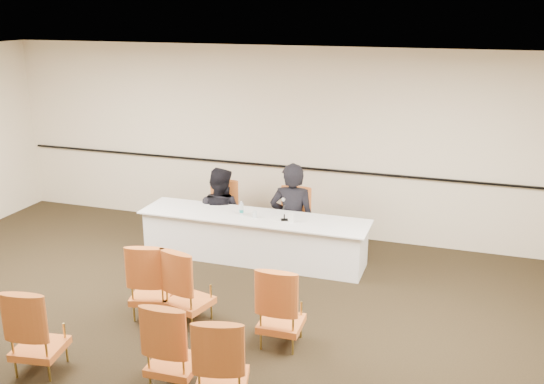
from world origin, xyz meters
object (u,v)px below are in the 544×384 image
Objects in this scene: coffee_cup at (291,218)px; aud_chair_back_mid at (174,344)px; aud_chair_back_left at (38,328)px; aud_chair_back_right at (222,360)px; panelist_second_chair at (220,212)px; water_bottle at (241,208)px; aud_chair_front_left at (151,278)px; panelist_second at (220,218)px; microphone at (284,211)px; panel_table at (253,238)px; aud_chair_front_mid at (189,285)px; drinking_glass at (255,214)px; panelist_main_chair at (292,221)px; panelist_main at (292,223)px; aud_chair_front_right at (281,305)px.

aud_chair_back_mid reaches higher than coffee_cup.
aud_chair_back_mid is at bearing -1.92° from aud_chair_back_left.
aud_chair_back_left is 1.00× the size of aud_chair_back_right.
panelist_second_chair reaches higher than water_bottle.
aud_chair_front_left and aud_chair_back_left have the same top height.
aud_chair_back_left is 1.00× the size of aud_chair_back_mid.
panelist_second is 5.58× the size of microphone.
panelist_second_chair is at bearing 132.18° from microphone.
aud_chair_back_mid is (0.35, -3.17, 0.14)m from panel_table.
aud_chair_front_mid is (-0.08, -1.96, 0.14)m from panel_table.
water_bottle is 0.24m from drinking_glass.
panelist_second_chair is 1.40m from microphone.
aud_chair_back_right is (1.65, -3.80, 0.00)m from panelist_second_chair.
panelist_main_chair is 4.16m from aud_chair_back_left.
panelist_second_chair is at bearing -7.00° from panelist_main.
aud_chair_front_left is at bearing 60.75° from panelist_main.
microphone reaches higher than panelist_second_chair.
panel_table is 3.40m from aud_chair_back_right.
aud_chair_back_right is (0.98, -1.32, 0.00)m from aud_chair_front_mid.
microphone is 2.16m from aud_chair_front_right.
drinking_glass is 3.13m from aud_chair_back_mid.
panelist_second reaches higher than water_bottle.
panel_table is at bearing 153.28° from panelist_second.
panelist_second_chair is at bearing 145.49° from panel_table.
panelist_second reaches higher than aud_chair_back_right.
panelist_second_chair is at bearing 156.11° from coffee_cup.
microphone is at bearing -84.95° from panelist_main_chair.
coffee_cup is (1.35, -0.60, 0.36)m from panelist_second.
drinking_glass is 0.11× the size of aud_chair_front_left.
drinking_glass is at bearing 61.99° from aud_chair_back_left.
aud_chair_front_right is at bearing 97.18° from panelist_main.
aud_chair_back_mid reaches higher than panel_table.
water_bottle is (-0.61, -0.53, 0.34)m from panelist_main.
panelist_second_chair is 3.88m from aud_chair_back_left.
panelist_second_chair is at bearing 80.15° from aud_chair_front_left.
panel_table is at bearing 126.86° from drinking_glass.
panelist_main is 1.14× the size of panelist_second.
aud_chair_front_left is 1.00× the size of aud_chair_back_right.
panel_table is 0.92m from panelist_second.
panelist_main reaches higher than coffee_cup.
coffee_cup is 2.23m from aud_chair_front_left.
aud_chair_front_right is (0.66, -2.61, 0.00)m from panelist_main_chair.
aud_chair_front_left is 1.00× the size of aud_chair_front_mid.
panelist_main_chair reaches higher than panel_table.
panel_table is 2.04m from aud_chair_front_left.
drinking_glass is at bearing 57.74° from aud_chair_front_left.
coffee_cup is 0.14× the size of aud_chair_front_right.
aud_chair_back_left is at bearing -123.84° from aud_chair_front_left.
aud_chair_back_left is (-1.00, -1.39, 0.00)m from aud_chair_front_mid.
panelist_main_chair is 4.63× the size of water_bottle.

